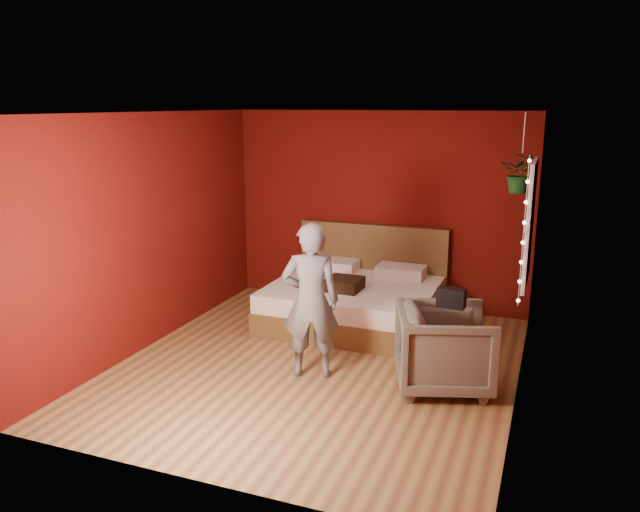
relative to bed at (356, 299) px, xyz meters
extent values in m
plane|color=olive|center=(0.05, -1.43, -0.29)|extent=(4.50, 4.50, 0.00)
cube|color=#590F09|center=(0.05, 0.83, 1.01)|extent=(4.00, 0.02, 2.60)
cube|color=#590F09|center=(0.05, -3.69, 1.01)|extent=(4.00, 0.02, 2.60)
cube|color=#590F09|center=(-1.96, -1.43, 1.01)|extent=(0.02, 4.50, 2.60)
cube|color=#590F09|center=(2.06, -1.43, 1.01)|extent=(0.02, 4.50, 2.60)
cube|color=silver|center=(0.05, -1.43, 2.32)|extent=(4.00, 4.50, 0.02)
cube|color=white|center=(2.02, -0.53, 1.21)|extent=(0.04, 0.97, 1.27)
cube|color=black|center=(2.00, -0.53, 1.21)|extent=(0.02, 0.85, 1.15)
cube|color=white|center=(2.00, -0.53, 1.21)|extent=(0.03, 0.05, 1.15)
cube|color=white|center=(2.00, -0.53, 1.21)|extent=(0.03, 0.85, 0.05)
cylinder|color=silver|center=(1.99, -1.06, 1.21)|extent=(0.01, 0.01, 1.45)
sphere|color=#FFF2CC|center=(1.99, -1.06, 0.53)|extent=(0.04, 0.04, 0.04)
sphere|color=#FFF2CC|center=(1.99, -1.06, 0.73)|extent=(0.04, 0.04, 0.04)
sphere|color=#FFF2CC|center=(1.99, -1.06, 0.92)|extent=(0.04, 0.04, 0.04)
sphere|color=#FFF2CC|center=(1.99, -1.06, 1.11)|extent=(0.04, 0.04, 0.04)
sphere|color=#FFF2CC|center=(1.99, -1.06, 1.31)|extent=(0.04, 0.04, 0.04)
sphere|color=#FFF2CC|center=(1.99, -1.06, 1.50)|extent=(0.04, 0.04, 0.04)
sphere|color=#FFF2CC|center=(1.99, -1.06, 1.69)|extent=(0.04, 0.04, 0.04)
sphere|color=#FFF2CC|center=(1.99, -1.06, 1.88)|extent=(0.04, 0.04, 0.04)
cube|color=brown|center=(0.00, -0.09, -0.15)|extent=(2.03, 1.72, 0.28)
cube|color=white|center=(0.00, -0.09, 0.11)|extent=(1.99, 1.69, 0.22)
cube|color=brown|center=(0.00, 0.73, 0.27)|extent=(2.03, 0.08, 1.12)
cube|color=silver|center=(-0.46, 0.48, 0.29)|extent=(0.61, 0.39, 0.14)
cube|color=silver|center=(0.46, 0.48, 0.29)|extent=(0.61, 0.39, 0.14)
imported|color=slate|center=(0.06, -1.68, 0.50)|extent=(0.67, 0.55, 1.58)
imported|color=#62634E|center=(1.37, -1.49, 0.11)|extent=(1.11, 1.10, 0.81)
cube|color=black|center=(1.40, -1.43, 0.61)|extent=(0.27, 0.16, 0.19)
cube|color=black|center=(-0.04, -0.33, 0.29)|extent=(0.42, 0.42, 0.14)
cylinder|color=silver|center=(1.88, -0.22, 2.10)|extent=(0.01, 0.01, 0.42)
imported|color=#165018|center=(1.88, -0.22, 1.68)|extent=(0.44, 0.39, 0.43)
camera|label=1|loc=(2.25, -7.13, 2.40)|focal=35.00mm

